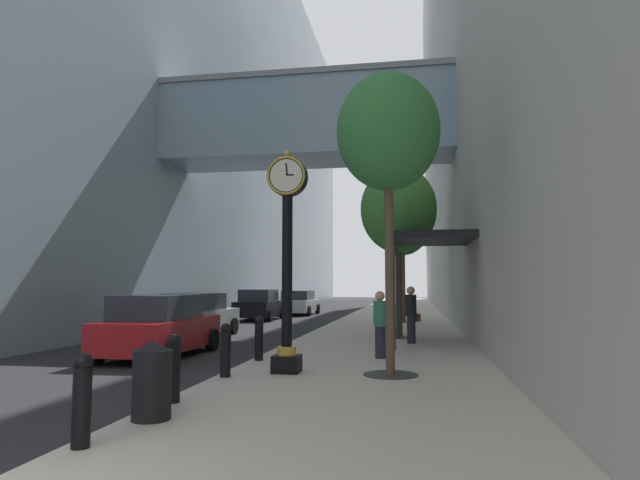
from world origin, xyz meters
TOP-DOWN VIEW (x-y plane):
  - ground_plane at (0.00, 27.00)m, footprint 110.00×110.00m
  - sidewalk_right at (2.83, 30.00)m, footprint 5.66×80.00m
  - building_block_left at (-11.29, 29.93)m, footprint 21.83×80.00m
  - building_block_right at (10.16, 30.00)m, footprint 9.00×80.00m
  - street_clock at (1.29, 7.78)m, footprint 0.84×0.55m
  - bollard_nearest at (0.23, 2.35)m, footprint 0.21×0.21m
  - bollard_second at (0.23, 4.70)m, footprint 0.21×0.21m
  - bollard_third at (0.23, 7.05)m, footprint 0.21×0.21m
  - bollard_fourth at (0.23, 9.40)m, footprint 0.21×0.21m
  - street_tree_near at (3.42, 7.81)m, footprint 2.13×2.13m
  - street_tree_mid_near at (3.42, 15.65)m, footprint 2.64×2.64m
  - street_tree_mid_far at (3.42, 23.49)m, footprint 2.71×2.71m
  - trash_bin at (0.41, 3.66)m, footprint 0.53×0.53m
  - pedestrian_walking at (3.82, 13.85)m, footprint 0.52×0.46m
  - pedestrian_by_clock at (3.07, 10.28)m, footprint 0.43×0.43m
  - storefront_awning at (4.42, 13.58)m, footprint 2.40×3.60m
  - car_silver_near at (-4.04, 15.90)m, footprint 2.08×4.31m
  - car_white_mid at (-3.44, 31.30)m, footprint 2.19×4.30m
  - car_red_far at (-2.89, 10.57)m, footprint 2.18×4.35m
  - car_black_trailing at (-4.51, 25.87)m, footprint 2.12×4.12m

SIDE VIEW (x-z plane):
  - ground_plane at x=0.00m, z-range 0.00..0.00m
  - sidewalk_right at x=2.83m, z-range 0.00..0.14m
  - trash_bin at x=0.41m, z-range 0.15..1.20m
  - bollard_nearest at x=0.23m, z-range 0.16..1.21m
  - bollard_second at x=0.23m, z-range 0.16..1.21m
  - bollard_third at x=0.23m, z-range 0.16..1.21m
  - bollard_fourth at x=0.23m, z-range 0.16..1.21m
  - car_white_mid at x=-3.44m, z-range -0.01..1.54m
  - car_silver_near at x=-4.04m, z-range -0.02..1.60m
  - car_red_far at x=-2.89m, z-range -0.02..1.64m
  - car_black_trailing at x=-4.51m, z-range -0.03..1.65m
  - pedestrian_by_clock at x=3.07m, z-range 0.19..1.83m
  - pedestrian_walking at x=3.82m, z-range 0.19..1.94m
  - street_clock at x=1.29m, z-range 0.37..5.02m
  - storefront_awning at x=4.42m, z-range 1.63..4.93m
  - street_tree_mid_near at x=3.42m, z-range 1.57..7.51m
  - street_tree_mid_far at x=3.42m, z-range 1.74..8.09m
  - street_tree_near at x=3.42m, z-range 1.96..8.15m
  - building_block_left at x=-11.29m, z-range -0.04..30.51m
  - building_block_right at x=10.16m, z-range 0.00..38.01m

